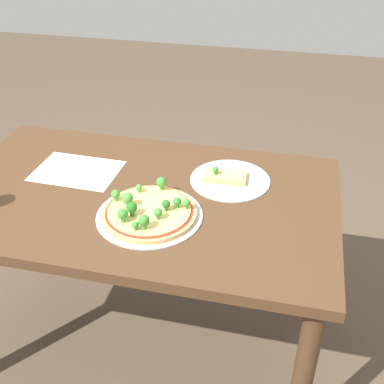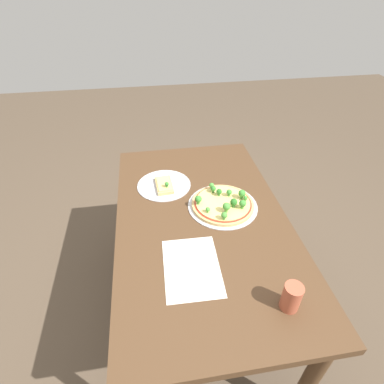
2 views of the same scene
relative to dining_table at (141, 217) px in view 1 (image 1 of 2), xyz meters
name	(u,v)px [view 1 (image 1 of 2)]	position (x,y,z in m)	size (l,w,h in m)	color
ground_plane	(150,339)	(0.00, 0.00, -0.62)	(8.00, 8.00, 0.00)	brown
dining_table	(141,217)	(0.00, 0.00, 0.00)	(1.27, 0.76, 0.71)	#4C331E
pizza_tray_whole	(149,212)	(-0.07, 0.11, 0.11)	(0.32, 0.32, 0.07)	#B7B7BC
pizza_tray_slice	(228,178)	(-0.27, -0.15, 0.10)	(0.27, 0.27, 0.05)	#B7B7BC
paper_menu	(77,171)	(0.26, -0.09, 0.10)	(0.29, 0.21, 0.00)	silver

